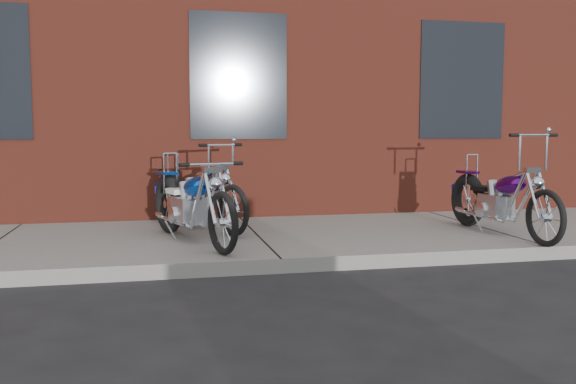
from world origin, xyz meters
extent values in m
plane|color=black|center=(0.00, 0.00, 0.00)|extent=(120.00, 120.00, 0.00)
cube|color=slate|center=(0.00, 1.50, 0.07)|extent=(22.00, 3.00, 0.15)
cube|color=maroon|center=(0.00, 8.00, 4.00)|extent=(22.00, 10.00, 8.00)
torus|color=black|center=(2.87, 1.40, 0.50)|extent=(0.18, 0.71, 0.70)
torus|color=black|center=(2.95, -0.13, 0.47)|extent=(0.10, 0.64, 0.63)
cube|color=gray|center=(2.90, 0.78, 0.49)|extent=(0.30, 0.41, 0.29)
ellipsoid|color=#4B0A6A|center=(2.92, 0.51, 0.77)|extent=(0.28, 0.55, 0.30)
cube|color=black|center=(2.89, 1.03, 0.69)|extent=(0.25, 0.29, 0.06)
cylinder|color=silver|center=(2.95, -0.01, 0.72)|extent=(0.06, 0.29, 0.53)
cylinder|color=silver|center=(2.94, 0.12, 1.37)|extent=(0.54, 0.06, 0.03)
cylinder|color=silver|center=(2.87, 1.32, 0.87)|extent=(0.02, 0.02, 0.47)
cylinder|color=silver|center=(3.01, 1.00, 0.36)|extent=(0.10, 0.88, 0.05)
torus|color=black|center=(-1.00, 1.69, 0.51)|extent=(0.37, 0.74, 0.73)
torus|color=black|center=(-0.49, 0.18, 0.48)|extent=(0.28, 0.65, 0.66)
cube|color=gray|center=(-0.79, 1.08, 0.50)|extent=(0.40, 0.47, 0.30)
ellipsoid|color=blue|center=(-0.70, 0.81, 0.80)|extent=(0.43, 0.61, 0.31)
cube|color=silver|center=(-0.88, 1.33, 0.71)|extent=(0.32, 0.35, 0.06)
cylinder|color=silver|center=(-0.53, 0.30, 0.74)|extent=(0.13, 0.29, 0.55)
cylinder|color=silver|center=(-0.57, 0.42, 1.07)|extent=(0.54, 0.21, 0.03)
cylinder|color=silver|center=(-0.97, 1.61, 0.90)|extent=(0.03, 0.03, 0.49)
cylinder|color=silver|center=(-0.75, 1.33, 0.37)|extent=(0.34, 0.88, 0.05)
torus|color=black|center=(-0.93, 2.64, 0.50)|extent=(0.44, 0.68, 0.70)
torus|color=black|center=(-0.24, 1.28, 0.47)|extent=(0.35, 0.59, 0.63)
cube|color=gray|center=(-0.65, 2.08, 0.49)|extent=(0.42, 0.47, 0.29)
ellipsoid|color=black|center=(-0.52, 1.84, 0.77)|extent=(0.47, 0.59, 0.30)
cube|color=black|center=(-0.76, 2.31, 0.68)|extent=(0.33, 0.35, 0.06)
cylinder|color=silver|center=(-0.29, 1.39, 0.72)|extent=(0.16, 0.27, 0.52)
cylinder|color=silver|center=(-0.35, 1.49, 1.25)|extent=(0.49, 0.27, 0.03)
cylinder|color=silver|center=(-0.90, 2.57, 0.87)|extent=(0.03, 0.03, 0.47)
cylinder|color=silver|center=(-0.64, 2.33, 0.36)|extent=(0.44, 0.80, 0.05)
camera|label=1|loc=(-1.20, -5.81, 1.40)|focal=38.00mm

